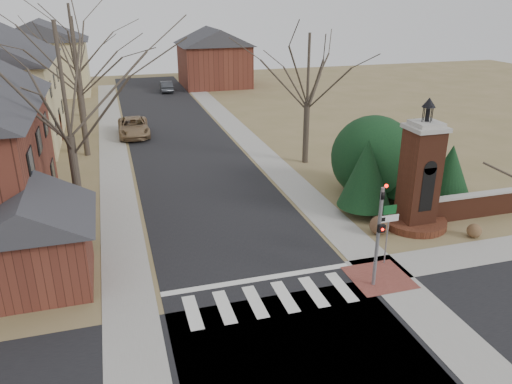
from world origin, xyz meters
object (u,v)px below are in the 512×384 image
object	(u,v)px
traffic_signal_pole	(379,227)
pickup_truck	(134,127)
distant_car	(166,86)
brick_gate_monument	(419,185)
sign_post	(388,223)

from	to	relation	value
traffic_signal_pole	pickup_truck	world-z (taller)	traffic_signal_pole
pickup_truck	traffic_signal_pole	bearing A→B (deg)	-72.48
traffic_signal_pole	pickup_truck	distance (m)	27.06
traffic_signal_pole	distant_car	xyz separation A→B (m)	(-2.70, 44.87, -1.95)
pickup_truck	distant_car	world-z (taller)	pickup_truck
distant_car	pickup_truck	bearing A→B (deg)	77.06
traffic_signal_pole	brick_gate_monument	size ratio (longest dim) A/B	0.69
distant_car	sign_post	bearing A→B (deg)	97.05
brick_gate_monument	pickup_truck	world-z (taller)	brick_gate_monument
sign_post	pickup_truck	xyz separation A→B (m)	(-8.99, 24.46, -1.22)
traffic_signal_pole	brick_gate_monument	xyz separation A→B (m)	(4.70, 4.42, -0.42)
sign_post	pickup_truck	bearing A→B (deg)	110.19
sign_post	distant_car	xyz separation A→B (m)	(-3.99, 43.46, -1.31)
traffic_signal_pole	brick_gate_monument	distance (m)	6.47
traffic_signal_pole	distant_car	bearing A→B (deg)	93.44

